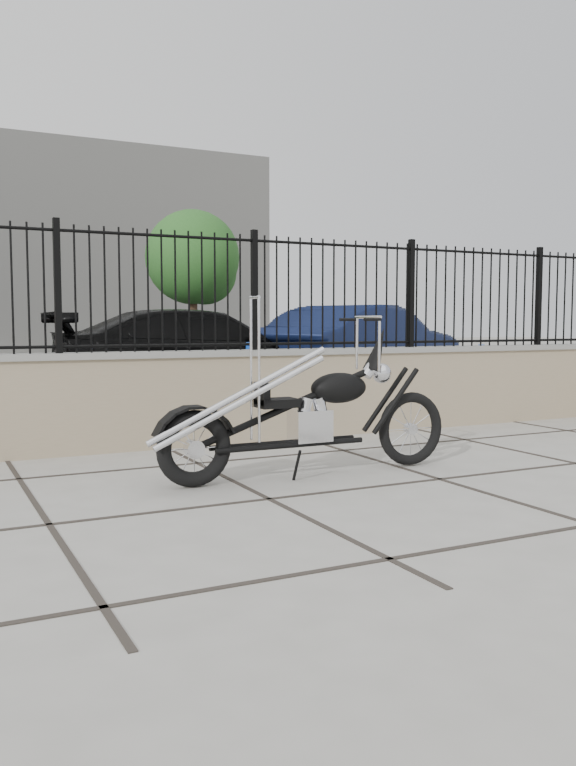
% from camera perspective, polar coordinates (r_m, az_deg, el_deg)
% --- Properties ---
extents(ground_plane, '(90.00, 90.00, 0.00)m').
position_cam_1_polar(ground_plane, '(5.33, -1.46, -8.87)').
color(ground_plane, '#99968E').
rests_on(ground_plane, ground).
extents(parking_lot, '(30.00, 30.00, 0.00)m').
position_cam_1_polar(parking_lot, '(17.38, -19.16, 0.27)').
color(parking_lot, black).
rests_on(parking_lot, ground).
extents(retaining_wall, '(14.00, 0.36, 0.96)m').
position_cam_1_polar(retaining_wall, '(7.57, -9.50, -1.24)').
color(retaining_wall, gray).
rests_on(retaining_wall, ground_plane).
extents(iron_fence, '(14.00, 0.08, 1.20)m').
position_cam_1_polar(iron_fence, '(7.53, -9.61, 6.96)').
color(iron_fence, black).
rests_on(iron_fence, retaining_wall).
extents(chopper_motorcycle, '(2.47, 0.47, 1.48)m').
position_cam_1_polar(chopper_motorcycle, '(6.00, 1.28, -0.21)').
color(chopper_motorcycle, black).
rests_on(chopper_motorcycle, ground_plane).
extents(car_black, '(5.10, 2.19, 1.46)m').
position_cam_1_polar(car_black, '(12.68, -6.51, 2.29)').
color(car_black, black).
rests_on(car_black, parking_lot).
extents(car_blue, '(4.98, 3.41, 1.55)m').
position_cam_1_polar(car_blue, '(13.92, 5.79, 2.68)').
color(car_blue, '#10193C').
rests_on(car_blue, parking_lot).
extents(bollard_b, '(0.13, 0.13, 0.98)m').
position_cam_1_polar(bollard_b, '(9.99, -2.89, 0.30)').
color(bollard_b, '#0B31AA').
rests_on(bollard_b, ground_plane).
extents(bollard_c, '(0.13, 0.13, 0.88)m').
position_cam_1_polar(bollard_c, '(13.07, 14.53, 0.95)').
color(bollard_c, '#0C32BE').
rests_on(bollard_c, ground_plane).
extents(tree_right, '(2.81, 2.81, 4.74)m').
position_cam_1_polar(tree_right, '(22.74, -7.31, 9.82)').
color(tree_right, '#382619').
rests_on(tree_right, ground_plane).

